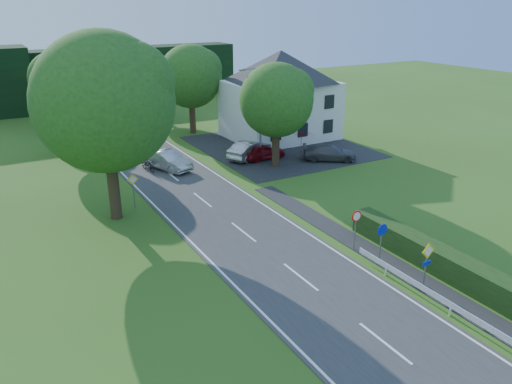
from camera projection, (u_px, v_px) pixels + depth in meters
road at (228, 220)px, 31.56m from camera, size 7.00×80.00×0.04m
parking_pad at (279, 146)px, 47.67m from camera, size 14.00×16.00×0.04m
line_edge_left at (180, 231)px, 30.04m from camera, size 0.12×80.00×0.01m
line_edge_right at (272, 210)px, 33.06m from camera, size 0.12×80.00×0.01m
line_centre at (228, 220)px, 31.55m from camera, size 0.12×80.00×0.01m
tree_main at (107, 129)px, 29.93m from camera, size 9.40×9.40×11.64m
tree_left_far at (74, 107)px, 43.90m from camera, size 7.00×7.00×8.58m
tree_right_far at (191, 90)px, 51.01m from camera, size 7.40×7.40×9.09m
tree_left_back at (57, 90)px, 53.95m from camera, size 6.60×6.60×8.07m
tree_right_back at (156, 87)px, 57.30m from camera, size 6.20×6.20×7.56m
tree_right_mid at (276, 116)px, 40.47m from camera, size 7.00×7.00×8.58m
treeline_right at (132, 72)px, 71.29m from camera, size 30.00×5.00×7.00m
house_white at (280, 94)px, 49.46m from camera, size 10.60×8.40×8.60m
streetlight at (259, 110)px, 41.82m from camera, size 2.03×0.18×8.00m
sign_priority_right at (427, 259)px, 23.19m from camera, size 0.78×0.09×2.59m
sign_roundabout at (382, 236)px, 25.67m from camera, size 0.64×0.08×2.37m
sign_speed_limit at (356, 221)px, 27.24m from camera, size 0.64×0.11×2.37m
sign_priority_left at (133, 184)px, 32.89m from camera, size 0.78×0.09×2.44m
moving_car at (167, 160)px, 40.86m from camera, size 3.17×4.93×1.53m
motorcycle at (148, 165)px, 40.58m from camera, size 1.01×2.06×1.04m
parked_car_red at (263, 152)px, 43.57m from camera, size 3.94×1.63×1.34m
parked_car_silver_a at (249, 150)px, 43.81m from camera, size 4.94×3.53×1.55m
parked_car_grey at (329, 153)px, 43.27m from camera, size 4.92×4.16×1.35m
parasol at (302, 143)px, 44.52m from camera, size 2.68×2.72×2.21m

